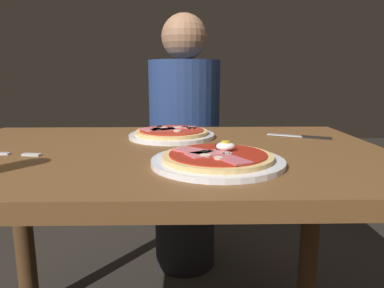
% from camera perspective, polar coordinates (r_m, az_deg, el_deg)
% --- Properties ---
extents(dining_table, '(1.20, 0.77, 0.73)m').
position_cam_1_polar(dining_table, '(0.97, -5.06, -7.65)').
color(dining_table, brown).
rests_on(dining_table, ground).
extents(pizza_foreground, '(0.30, 0.30, 0.05)m').
position_cam_1_polar(pizza_foreground, '(0.78, 4.18, -2.45)').
color(pizza_foreground, white).
rests_on(pizza_foreground, dining_table).
extents(pizza_across_left, '(0.27, 0.27, 0.03)m').
position_cam_1_polar(pizza_across_left, '(1.10, -3.32, 1.67)').
color(pizza_across_left, white).
rests_on(pizza_across_left, dining_table).
extents(fork, '(0.16, 0.04, 0.00)m').
position_cam_1_polar(fork, '(0.98, -27.98, -1.39)').
color(fork, silver).
rests_on(fork, dining_table).
extents(knife, '(0.18, 0.10, 0.01)m').
position_cam_1_polar(knife, '(1.15, 17.60, 1.15)').
color(knife, silver).
rests_on(knife, dining_table).
extents(diner_person, '(0.32, 0.32, 1.18)m').
position_cam_1_polar(diner_person, '(1.64, -1.21, -1.35)').
color(diner_person, black).
rests_on(diner_person, ground).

